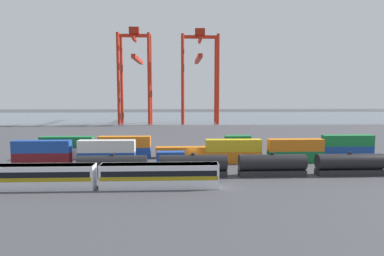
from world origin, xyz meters
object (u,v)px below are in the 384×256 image
(freight_tank_row, at_px, (272,165))
(shipping_container_17, at_px, (347,151))
(shipping_container_2, at_px, (107,158))
(gantry_crane_central, at_px, (199,67))
(shipping_container_11, at_px, (125,153))
(gantry_crane_west, at_px, (136,67))
(passenger_train, at_px, (98,175))
(shipping_container_9, at_px, (67,153))

(freight_tank_row, relative_size, shipping_container_17, 5.86)
(shipping_container_2, height_order, gantry_crane_central, gantry_crane_central)
(freight_tank_row, xyz_separation_m, shipping_container_2, (-32.74, 11.92, -0.76))
(shipping_container_11, bearing_deg, gantry_crane_west, 95.30)
(shipping_container_11, xyz_separation_m, gantry_crane_central, (23.66, 96.69, 27.35))
(passenger_train, height_order, shipping_container_2, passenger_train)
(shipping_container_9, xyz_separation_m, shipping_container_17, (66.81, 0.00, 0.00))
(passenger_train, relative_size, shipping_container_9, 3.21)
(shipping_container_2, xyz_separation_m, shipping_container_11, (2.81, 6.45, 0.00))
(shipping_container_11, distance_m, gantry_crane_west, 100.80)
(freight_tank_row, bearing_deg, shipping_container_2, 160.00)
(shipping_container_9, relative_size, gantry_crane_central, 0.26)
(passenger_train, distance_m, freight_tank_row, 31.12)
(gantry_crane_west, bearing_deg, passenger_train, -85.97)
(passenger_train, distance_m, shipping_container_17, 59.56)
(shipping_container_9, height_order, gantry_crane_west, gantry_crane_west)
(freight_tank_row, distance_m, gantry_crane_west, 124.25)
(shipping_container_9, bearing_deg, shipping_container_11, 0.00)
(shipping_container_9, bearing_deg, gantry_crane_west, 87.39)
(shipping_container_17, distance_m, gantry_crane_central, 104.81)
(shipping_container_11, bearing_deg, shipping_container_17, 0.00)
(shipping_container_2, height_order, gantry_crane_west, gantry_crane_west)
(passenger_train, bearing_deg, shipping_container_17, 25.39)
(shipping_container_2, distance_m, gantry_crane_west, 106.80)
(shipping_container_9, relative_size, gantry_crane_west, 0.25)
(shipping_container_9, height_order, shipping_container_11, same)
(shipping_container_17, bearing_deg, shipping_container_9, 180.00)
(shipping_container_9, height_order, gantry_crane_central, gantry_crane_central)
(shipping_container_2, xyz_separation_m, shipping_container_9, (-10.55, 6.45, 0.00))
(freight_tank_row, bearing_deg, passenger_train, -166.67)
(shipping_container_17, bearing_deg, shipping_container_11, 180.00)
(passenger_train, distance_m, gantry_crane_central, 127.36)
(freight_tank_row, xyz_separation_m, shipping_container_11, (-29.92, 18.37, -0.76))
(freight_tank_row, distance_m, shipping_container_11, 35.12)
(shipping_container_2, distance_m, shipping_container_9, 12.36)
(gantry_crane_west, xyz_separation_m, gantry_crane_central, (32.62, 0.07, 0.07))
(freight_tank_row, relative_size, shipping_container_2, 5.86)
(passenger_train, distance_m, shipping_container_9, 28.67)
(gantry_crane_west, bearing_deg, freight_tank_row, -71.32)
(passenger_train, bearing_deg, shipping_container_2, 97.34)
(passenger_train, bearing_deg, gantry_crane_central, 78.88)
(gantry_crane_central, bearing_deg, passenger_train, -101.12)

